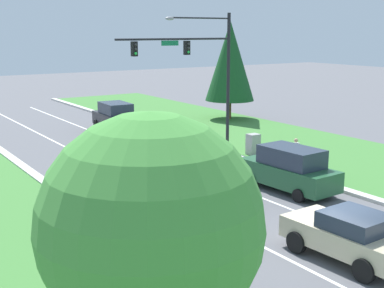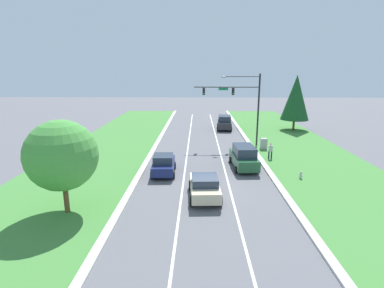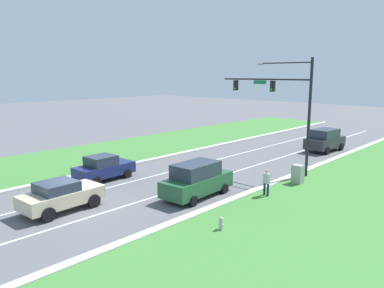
{
  "view_description": "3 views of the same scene",
  "coord_description": "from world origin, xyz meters",
  "views": [
    {
      "loc": [
        -13.41,
        -11.7,
        7.37
      ],
      "look_at": [
        0.28,
        9.2,
        2.05
      ],
      "focal_mm": 50.0,
      "sensor_mm": 36.0,
      "label": 1
    },
    {
      "loc": [
        -0.64,
        -20.5,
        8.76
      ],
      "look_at": [
        -1.21,
        7.73,
        1.8
      ],
      "focal_mm": 28.0,
      "sensor_mm": 36.0,
      "label": 2
    },
    {
      "loc": [
        18.2,
        -10.04,
        7.29
      ],
      "look_at": [
        0.03,
        9.31,
        2.31
      ],
      "focal_mm": 35.0,
      "sensor_mm": 36.0,
      "label": 3
    }
  ],
  "objects": [
    {
      "name": "pedestrian",
      "position": [
        6.68,
        8.75,
        0.94
      ],
      "size": [
        0.41,
        0.27,
        1.69
      ],
      "rotation": [
        0.0,
        0.0,
        3.0
      ],
      "color": "#232842",
      "rests_on": "ground_plane"
    },
    {
      "name": "curb_strip_left",
      "position": [
        -5.65,
        0.0,
        0.07
      ],
      "size": [
        0.5,
        90.0,
        0.15
      ],
      "color": "beige",
      "rests_on": "ground_plane"
    },
    {
      "name": "traffic_signal_mast",
      "position": [
        4.29,
        14.48,
        5.56
      ],
      "size": [
        7.6,
        0.41,
        8.41
      ],
      "color": "black",
      "rests_on": "ground_plane"
    },
    {
      "name": "ground_plane",
      "position": [
        0.0,
        0.0,
        0.0
      ],
      "size": [
        160.0,
        160.0,
        0.0
      ],
      "primitive_type": "plane",
      "color": "#5B5B60"
    },
    {
      "name": "curb_strip_right",
      "position": [
        5.65,
        0.0,
        0.07
      ],
      "size": [
        0.5,
        90.0,
        0.15
      ],
      "color": "beige",
      "rests_on": "ground_plane"
    },
    {
      "name": "lane_stripe_inner_left",
      "position": [
        -1.8,
        0.0,
        0.0
      ],
      "size": [
        0.14,
        81.0,
        0.01
      ],
      "color": "white",
      "rests_on": "ground_plane"
    },
    {
      "name": "lane_stripe_inner_right",
      "position": [
        1.8,
        0.0,
        0.0
      ],
      "size": [
        0.14,
        81.0,
        0.01
      ],
      "color": "white",
      "rests_on": "ground_plane"
    },
    {
      "name": "forest_suv",
      "position": [
        3.58,
        5.95,
        1.05
      ],
      "size": [
        2.31,
        4.97,
        2.09
      ],
      "rotation": [
        0.0,
        0.0,
        0.06
      ],
      "color": "#235633",
      "rests_on": "ground_plane"
    },
    {
      "name": "fire_hydrant",
      "position": [
        7.85,
        2.97,
        0.34
      ],
      "size": [
        0.34,
        0.2,
        0.7
      ],
      "color": "#B7B7BC",
      "rests_on": "ground_plane"
    },
    {
      "name": "charcoal_suv",
      "position": [
        3.36,
        24.34,
        1.09
      ],
      "size": [
        2.41,
        4.65,
        2.14
      ],
      "rotation": [
        0.0,
        0.0,
        -0.06
      ],
      "color": "#28282D",
      "rests_on": "ground_plane"
    },
    {
      "name": "grass_verge_left",
      "position": [
        -10.9,
        0.0,
        0.04
      ],
      "size": [
        10.0,
        90.0,
        0.08
      ],
      "color": "#427F38",
      "rests_on": "ground_plane"
    },
    {
      "name": "navy_sedan",
      "position": [
        -3.61,
        4.18,
        0.85
      ],
      "size": [
        2.15,
        4.23,
        1.73
      ],
      "rotation": [
        0.0,
        0.0,
        0.04
      ],
      "color": "navy",
      "rests_on": "ground_plane"
    },
    {
      "name": "utility_cabinet",
      "position": [
        6.79,
        12.45,
        0.66
      ],
      "size": [
        0.7,
        0.6,
        1.32
      ],
      "color": "#9E9E99",
      "rests_on": "ground_plane"
    },
    {
      "name": "champagne_sedan",
      "position": [
        -0.16,
        -0.83,
        0.86
      ],
      "size": [
        2.32,
        4.45,
        1.65
      ],
      "rotation": [
        0.0,
        0.0,
        0.05
      ],
      "color": "beige",
      "rests_on": "ground_plane"
    },
    {
      "name": "grass_verge_right",
      "position": [
        10.9,
        0.0,
        0.04
      ],
      "size": [
        10.0,
        90.0,
        0.08
      ],
      "color": "#427F38",
      "rests_on": "ground_plane"
    }
  ]
}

